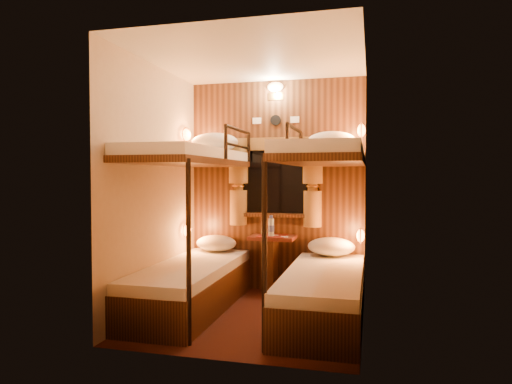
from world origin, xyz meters
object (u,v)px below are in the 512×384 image
(bunk_right, at_px, (324,259))
(bottle_left, at_px, (271,227))
(bunk_left, at_px, (191,253))
(table, at_px, (272,257))
(bottle_right, at_px, (271,227))

(bunk_right, distance_m, bottle_left, 0.99)
(bunk_left, height_order, bunk_right, same)
(bunk_left, xyz_separation_m, table, (0.65, 0.78, -0.14))
(bunk_left, relative_size, bottle_right, 8.29)
(table, relative_size, bottle_right, 2.86)
(bunk_left, distance_m, bunk_right, 1.30)
(bunk_left, xyz_separation_m, bottle_left, (0.65, 0.72, 0.19))
(bunk_right, relative_size, table, 2.90)
(bunk_right, bearing_deg, table, 129.67)
(bunk_left, xyz_separation_m, bottle_right, (0.64, 0.73, 0.19))
(bunk_right, relative_size, bottle_right, 8.29)
(bunk_left, distance_m, table, 1.02)
(bunk_left, height_order, bottle_right, bunk_left)
(bunk_left, bearing_deg, bunk_right, 0.00)
(table, xyz_separation_m, bottle_right, (-0.00, -0.05, 0.33))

